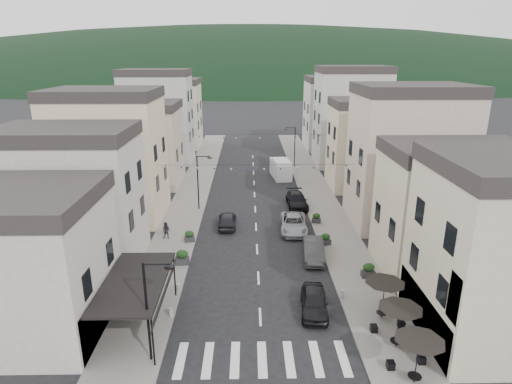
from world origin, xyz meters
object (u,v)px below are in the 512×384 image
pedestrian_a (135,273)px  pedestrian_b (166,231)px  parked_car_b (313,250)px  parked_car_d (297,200)px  parked_car_a (314,302)px  parked_car_e (227,220)px  delivery_van (281,168)px  parked_car_c (294,224)px

pedestrian_a → pedestrian_b: 8.26m
parked_car_b → parked_car_d: (0.00, 12.53, -0.02)m
parked_car_a → pedestrian_b: pedestrian_b is taller
parked_car_e → delivery_van: 18.66m
parked_car_b → parked_car_e: parked_car_b is taller
parked_car_e → parked_car_c: bearing=169.5°
delivery_van → pedestrian_b: 23.67m
parked_car_a → parked_car_e: 15.89m
parked_car_c → pedestrian_b: (-11.72, -1.86, 0.17)m
parked_car_e → pedestrian_b: pedestrian_b is taller
parked_car_e → parked_car_a: bearing=113.2°
delivery_van → pedestrian_a: (-12.59, -28.72, -0.16)m
delivery_van → parked_car_c: bearing=-97.9°
pedestrian_a → parked_car_b: bearing=10.4°
delivery_van → pedestrian_a: delivery_van is taller
parked_car_c → delivery_van: delivery_van is taller
parked_car_a → parked_car_c: size_ratio=0.79×
parked_car_d → parked_car_e: parked_car_d is taller
parked_car_b → parked_car_c: bearing=104.6°
parked_car_d → parked_car_e: (-7.40, -5.60, -0.02)m
delivery_van → pedestrian_a: 31.36m
parked_car_c → parked_car_d: 6.83m
parked_car_a → parked_car_d: 20.21m
parked_car_d → pedestrian_b: bearing=-147.7°
parked_car_e → pedestrian_a: size_ratio=2.19×
parked_car_c → parked_car_d: (1.04, 6.75, -0.00)m
parked_car_e → pedestrian_b: size_ratio=2.67×
parked_car_a → parked_car_b: size_ratio=0.92×
parked_car_b → parked_car_c: parked_car_b is taller
parked_car_a → pedestrian_a: size_ratio=2.20×
parked_car_b → pedestrian_b: pedestrian_b is taller
parked_car_a → parked_car_c: 13.44m
pedestrian_a → pedestrian_b: (0.75, 8.23, -0.17)m
delivery_van → parked_car_e: bearing=-117.9°
parked_car_c → pedestrian_a: (-12.47, -10.09, 0.34)m
parked_car_b → parked_car_c: 5.88m
parked_car_b → pedestrian_a: (-13.51, -4.30, 0.32)m
parked_car_a → pedestrian_a: bearing=170.2°
parked_car_a → parked_car_d: parked_car_d is taller
parked_car_b → pedestrian_a: size_ratio=2.39×
parked_car_a → parked_car_e: size_ratio=1.01×
parked_car_b → parked_car_d: size_ratio=0.90×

